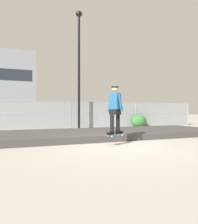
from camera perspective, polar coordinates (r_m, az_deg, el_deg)
ground_plane at (r=6.85m, az=5.83°, el=-9.56°), size 120.00×120.00×0.00m
gravel_berm at (r=9.33m, az=-1.69°, el=-6.19°), size 12.96×3.77×0.25m
skateboard at (r=6.94m, az=4.54°, el=-6.37°), size 0.82×0.49×0.07m
skater at (r=6.89m, az=4.54°, el=1.42°), size 0.70×0.62×1.65m
chain_fence at (r=13.90m, az=-8.08°, el=-0.78°), size 20.59×0.06×1.85m
street_lamp at (r=13.75m, az=-5.68°, el=15.20°), size 0.44×0.44×7.73m
parked_car_mid at (r=16.91m, az=-4.65°, el=-0.94°), size 4.53×2.21×1.66m
shrub_left at (r=15.42m, az=11.20°, el=-2.47°), size 1.18×0.96×0.91m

